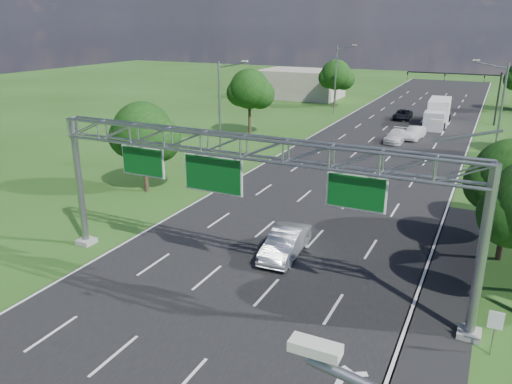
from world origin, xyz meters
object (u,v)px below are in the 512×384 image
Objects in this scene: regulatory_sign at (495,324)px; traffic_signal at (471,85)px; sign_gantry at (245,159)px; box_truck at (438,113)px; silver_sedan at (285,243)px.

traffic_signal is at bearing 95.20° from regulatory_sign.
sign_gantry is 2.55× the size of box_truck.
traffic_signal is 49.71m from silver_sedan.
regulatory_sign is at bearing -84.80° from traffic_signal.
sign_gantry is 4.65× the size of silver_sedan.
traffic_signal is at bearing 82.32° from sign_gantry.
regulatory_sign is at bearing -26.44° from silver_sedan.
box_truck is at bearing 85.70° from sign_gantry.
regulatory_sign is 0.17× the size of traffic_signal.
traffic_signal is (-4.92, 54.02, 3.66)m from regulatory_sign.
sign_gantry is 53.51m from traffic_signal.
sign_gantry is at bearing -97.29° from box_truck.
regulatory_sign is 0.23× the size of box_truck.
regulatory_sign reaches higher than silver_sedan.
sign_gantry reaches higher than silver_sedan.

